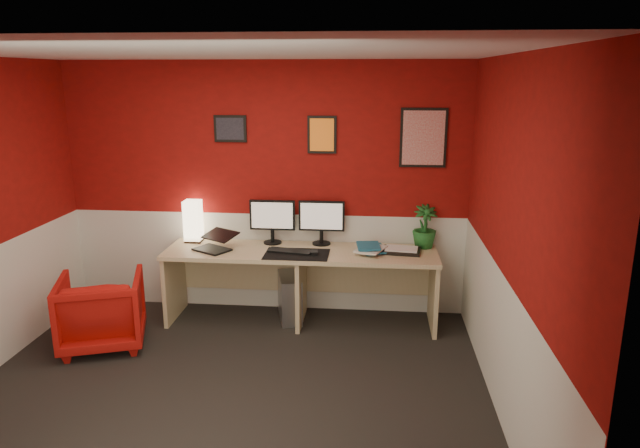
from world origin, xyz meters
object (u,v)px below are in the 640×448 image
(monitor_left, at_px, (272,215))
(zen_tray, at_px, (401,251))
(shoji_lamp, at_px, (193,222))
(laptop, at_px, (212,239))
(armchair, at_px, (102,311))
(pc_tower, at_px, (290,297))
(monitor_right, at_px, (321,216))
(potted_plant, at_px, (425,227))
(desk, at_px, (301,286))

(monitor_left, xyz_separation_m, zen_tray, (1.27, -0.19, -0.28))
(shoji_lamp, height_order, monitor_left, monitor_left)
(shoji_lamp, height_order, zen_tray, shoji_lamp)
(laptop, bearing_deg, shoji_lamp, 164.22)
(shoji_lamp, relative_size, monitor_left, 0.69)
(laptop, relative_size, zen_tray, 0.94)
(armchair, bearing_deg, pc_tower, -174.47)
(monitor_right, relative_size, pc_tower, 1.29)
(laptop, distance_m, potted_plant, 2.05)
(zen_tray, xyz_separation_m, pc_tower, (-1.08, 0.02, -0.52))
(laptop, bearing_deg, monitor_left, 60.70)
(monitor_left, bearing_deg, potted_plant, -0.05)
(monitor_left, height_order, zen_tray, monitor_left)
(monitor_right, bearing_deg, monitor_left, -178.74)
(zen_tray, bearing_deg, shoji_lamp, 175.17)
(laptop, height_order, armchair, laptop)
(shoji_lamp, xyz_separation_m, monitor_right, (1.29, 0.02, 0.09))
(monitor_left, relative_size, armchair, 0.81)
(armchair, bearing_deg, desk, -177.62)
(pc_tower, bearing_deg, zen_tray, -15.24)
(desk, distance_m, potted_plant, 1.33)
(potted_plant, xyz_separation_m, armchair, (-2.88, -0.89, -0.61))
(monitor_left, xyz_separation_m, monitor_right, (0.49, 0.01, 0.00))
(desk, bearing_deg, monitor_right, 52.94)
(desk, relative_size, zen_tray, 7.43)
(desk, xyz_separation_m, potted_plant, (1.18, 0.22, 0.57))
(armchair, bearing_deg, laptop, -164.42)
(zen_tray, relative_size, pc_tower, 0.78)
(shoji_lamp, relative_size, laptop, 1.21)
(potted_plant, bearing_deg, monitor_left, 179.95)
(monitor_left, xyz_separation_m, potted_plant, (1.49, -0.00, -0.08))
(monitor_right, bearing_deg, armchair, -154.45)
(laptop, xyz_separation_m, monitor_left, (0.53, 0.30, 0.18))
(monitor_right, height_order, pc_tower, monitor_right)
(laptop, distance_m, armchair, 1.16)
(monitor_right, bearing_deg, desk, -127.06)
(potted_plant, relative_size, armchair, 0.58)
(pc_tower, bearing_deg, monitor_left, 124.88)
(desk, xyz_separation_m, monitor_right, (0.18, 0.23, 0.66))
(monitor_right, relative_size, potted_plant, 1.39)
(pc_tower, bearing_deg, armchair, -169.75)
(desk, height_order, monitor_left, monitor_left)
(desk, xyz_separation_m, pc_tower, (-0.12, 0.06, -0.14))
(desk, distance_m, pc_tower, 0.19)
(monitor_left, relative_size, monitor_right, 1.00)
(pc_tower, distance_m, armchair, 1.74)
(desk, relative_size, monitor_right, 4.48)
(laptop, distance_m, pc_tower, 0.96)
(shoji_lamp, bearing_deg, armchair, -124.04)
(monitor_left, relative_size, zen_tray, 1.66)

